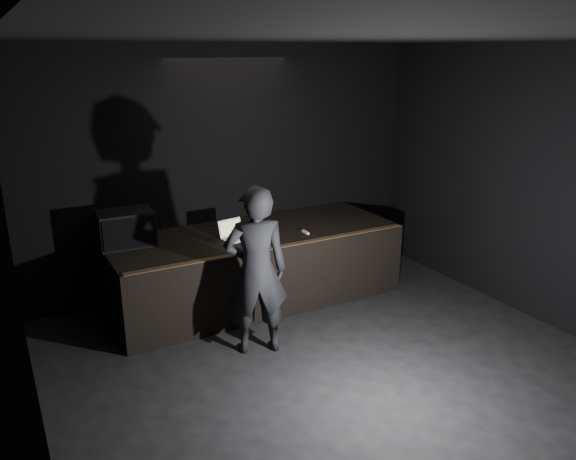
% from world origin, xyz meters
% --- Properties ---
extents(ground, '(7.00, 7.00, 0.00)m').
position_xyz_m(ground, '(0.00, 0.00, 0.00)').
color(ground, black).
rests_on(ground, ground).
extents(room_walls, '(6.10, 7.10, 3.52)m').
position_xyz_m(room_walls, '(0.00, 0.00, 2.02)').
color(room_walls, black).
rests_on(room_walls, ground).
extents(stage_riser, '(4.00, 1.50, 1.00)m').
position_xyz_m(stage_riser, '(0.00, 2.73, 0.50)').
color(stage_riser, black).
rests_on(stage_riser, ground).
extents(riser_lip, '(3.92, 0.10, 0.01)m').
position_xyz_m(riser_lip, '(0.00, 2.02, 1.01)').
color(riser_lip, brown).
rests_on(riser_lip, stage_riser).
extents(stage_monitor, '(0.71, 0.53, 0.46)m').
position_xyz_m(stage_monitor, '(-1.67, 3.01, 1.23)').
color(stage_monitor, black).
rests_on(stage_monitor, stage_riser).
extents(cable, '(0.80, 0.14, 0.02)m').
position_xyz_m(cable, '(-0.15, 3.23, 1.01)').
color(cable, black).
rests_on(cable, stage_riser).
extents(laptop, '(0.40, 0.37, 0.24)m').
position_xyz_m(laptop, '(-0.35, 2.62, 1.06)').
color(laptop, white).
rests_on(laptop, stage_riser).
extents(beer_can, '(0.06, 0.06, 0.14)m').
position_xyz_m(beer_can, '(-0.28, 2.51, 1.07)').
color(beer_can, silver).
rests_on(beer_can, stage_riser).
extents(plastic_cup, '(0.07, 0.07, 0.09)m').
position_xyz_m(plastic_cup, '(0.29, 2.66, 1.04)').
color(plastic_cup, white).
rests_on(plastic_cup, stage_riser).
extents(wii_remote, '(0.04, 0.16, 0.03)m').
position_xyz_m(wii_remote, '(0.60, 2.35, 1.01)').
color(wii_remote, white).
rests_on(wii_remote, stage_riser).
extents(person, '(0.84, 0.67, 2.00)m').
position_xyz_m(person, '(-0.59, 1.42, 1.00)').
color(person, black).
rests_on(person, ground).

